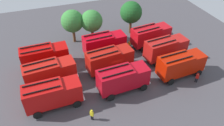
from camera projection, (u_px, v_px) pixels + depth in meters
name	position (u px, v px, depth m)	size (l,w,h in m)	color
ground_plane	(112.00, 70.00, 34.41)	(55.33, 55.33, 0.00)	#423F44
fire_truck_0	(53.00, 94.00, 27.36)	(7.27, 2.92, 3.88)	#B20D0C
fire_truck_1	(123.00, 78.00, 29.68)	(7.33, 3.09, 3.88)	#AB0915
fire_truck_2	(181.00, 64.00, 32.08)	(7.34, 3.13, 3.88)	#AB1403
fire_truck_3	(50.00, 72.00, 30.65)	(7.39, 3.29, 3.88)	#B6150E
fire_truck_4	(109.00, 59.00, 33.06)	(7.42, 3.39, 3.88)	#A8130B
fire_truck_5	(166.00, 48.00, 35.42)	(7.42, 3.36, 3.88)	#A81613
fire_truck_6	(45.00, 56.00, 33.73)	(7.27, 2.92, 3.88)	#B50706
fire_truck_7	(104.00, 43.00, 36.53)	(7.33, 3.09, 3.88)	#BC0411
fire_truck_8	(151.00, 35.00, 38.67)	(7.45, 3.47, 3.88)	#B50C13
firefighter_0	(191.00, 53.00, 36.58)	(0.48, 0.41, 1.61)	black
firefighter_1	(197.00, 77.00, 31.70)	(0.46, 0.47, 1.61)	black
firefighter_2	(129.00, 45.00, 38.24)	(0.42, 0.27, 1.66)	black
firefighter_3	(92.00, 115.00, 26.37)	(0.46, 0.47, 1.65)	black
tree_0	(72.00, 21.00, 38.49)	(3.96, 3.96, 6.14)	brown
tree_1	(92.00, 21.00, 38.75)	(3.87, 3.87, 6.00)	brown
tree_2	(131.00, 12.00, 40.99)	(4.10, 4.10, 6.35)	brown
traffic_cone_0	(50.00, 57.00, 36.55)	(0.42, 0.42, 0.59)	#F2600C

